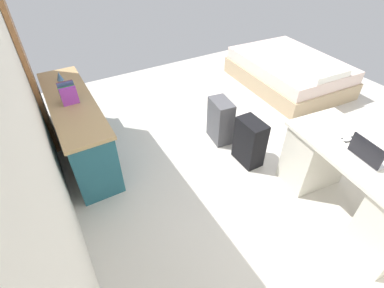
{
  "coord_description": "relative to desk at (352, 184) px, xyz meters",
  "views": [
    {
      "loc": [
        -2.06,
        2.27,
        2.42
      ],
      "look_at": [
        -0.14,
        1.17,
        0.6
      ],
      "focal_mm": 26.68,
      "sensor_mm": 36.0,
      "label": 1
    }
  ],
  "objects": [
    {
      "name": "ground_plane",
      "position": [
        1.2,
        -0.01,
        -0.39
      ],
      "size": [
        5.91,
        5.91,
        0.0
      ],
      "primitive_type": "plane",
      "color": "beige"
    },
    {
      "name": "wall_back",
      "position": [
        1.2,
        2.44,
        0.87
      ],
      "size": [
        4.41,
        0.1,
        2.52
      ],
      "primitive_type": "cube",
      "color": "white",
      "rests_on": "ground_plane"
    },
    {
      "name": "door_wooden",
      "position": [
        2.86,
        2.36,
        0.63
      ],
      "size": [
        0.88,
        0.05,
        2.04
      ],
      "primitive_type": "cube",
      "color": "#936038",
      "rests_on": "ground_plane"
    },
    {
      "name": "desk",
      "position": [
        0.0,
        0.0,
        0.0
      ],
      "size": [
        1.51,
        0.82,
        0.75
      ],
      "color": "silver",
      "rests_on": "ground_plane"
    },
    {
      "name": "credenza",
      "position": [
        2.23,
        2.06,
        -0.0
      ],
      "size": [
        1.8,
        0.48,
        0.78
      ],
      "color": "#235B6B",
      "rests_on": "ground_plane"
    },
    {
      "name": "bed",
      "position": [
        2.31,
        -1.5,
        -0.15
      ],
      "size": [
        1.98,
        1.51,
        0.58
      ],
      "color": "tan",
      "rests_on": "ground_plane"
    },
    {
      "name": "suitcase_black",
      "position": [
        1.08,
        0.36,
        -0.1
      ],
      "size": [
        0.36,
        0.22,
        0.58
      ],
      "primitive_type": "cube",
      "rotation": [
        0.0,
        0.0,
        -0.01
      ],
      "color": "black",
      "rests_on": "ground_plane"
    },
    {
      "name": "suitcase_spare_grey",
      "position": [
        1.62,
        0.41,
        -0.1
      ],
      "size": [
        0.39,
        0.27,
        0.58
      ],
      "primitive_type": "cube",
      "rotation": [
        0.0,
        0.0,
        -0.13
      ],
      "color": "#4C4C51",
      "rests_on": "ground_plane"
    },
    {
      "name": "laptop",
      "position": [
        -0.02,
        0.04,
        0.41
      ],
      "size": [
        0.33,
        0.26,
        0.21
      ],
      "color": "#B7B7BC",
      "rests_on": "desk"
    },
    {
      "name": "computer_mouse",
      "position": [
        0.23,
        -0.04,
        0.37
      ],
      "size": [
        0.07,
        0.11,
        0.03
      ],
      "primitive_type": "ellipsoid",
      "rotation": [
        0.0,
        0.0,
        -0.12
      ],
      "color": "white",
      "rests_on": "desk"
    },
    {
      "name": "cell_phone_by_mouse",
      "position": [
        0.22,
        -0.07,
        0.36
      ],
      "size": [
        0.1,
        0.15,
        0.01
      ],
      "primitive_type": "cube",
      "rotation": [
        0.0,
        0.0,
        -0.31
      ],
      "color": "black",
      "rests_on": "desk"
    },
    {
      "name": "book_row",
      "position": [
        2.19,
        2.06,
        0.49
      ],
      "size": [
        0.15,
        0.17,
        0.22
      ],
      "color": "purple",
      "rests_on": "credenza"
    },
    {
      "name": "figurine_small",
      "position": [
        2.78,
        2.06,
        0.44
      ],
      "size": [
        0.08,
        0.08,
        0.11
      ],
      "primitive_type": "cone",
      "color": "#4C7FBF",
      "rests_on": "credenza"
    }
  ]
}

